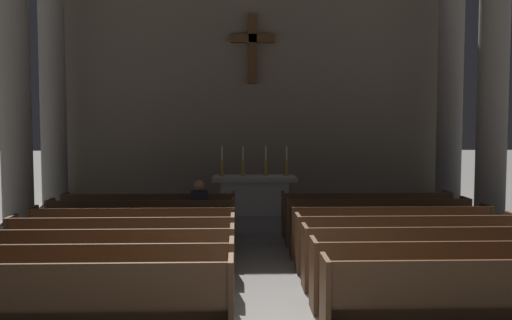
{
  "coord_description": "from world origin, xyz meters",
  "views": [
    {
      "loc": [
        -0.47,
        -6.4,
        2.5
      ],
      "look_at": [
        0.0,
        7.4,
        1.52
      ],
      "focal_mm": 40.5,
      "sensor_mm": 36.0,
      "label": 1
    }
  ],
  "objects": [
    {
      "name": "pew_right_row_5",
      "position": [
        2.31,
        3.84,
        0.48
      ],
      "size": [
        3.62,
        0.5,
        0.95
      ],
      "color": "brown",
      "rests_on": "ground"
    },
    {
      "name": "lone_worshipper",
      "position": [
        -1.2,
        4.84,
        0.69
      ],
      "size": [
        0.32,
        0.43,
        1.32
      ],
      "color": "#26262B",
      "rests_on": "ground"
    },
    {
      "name": "pew_left_row_7",
      "position": [
        -2.31,
        5.77,
        0.48
      ],
      "size": [
        3.62,
        0.5,
        0.95
      ],
      "color": "brown",
      "rests_on": "ground"
    },
    {
      "name": "pew_left_row_4",
      "position": [
        -2.31,
        2.87,
        0.48
      ],
      "size": [
        3.62,
        0.5,
        0.95
      ],
      "color": "brown",
      "rests_on": "ground"
    },
    {
      "name": "pew_right_row_4",
      "position": [
        2.31,
        2.87,
        0.48
      ],
      "size": [
        3.62,
        0.5,
        0.95
      ],
      "color": "brown",
      "rests_on": "ground"
    },
    {
      "name": "pew_left_row_5",
      "position": [
        -2.31,
        3.84,
        0.48
      ],
      "size": [
        3.62,
        0.5,
        0.95
      ],
      "color": "brown",
      "rests_on": "ground"
    },
    {
      "name": "altar",
      "position": [
        0.0,
        8.7,
        0.53
      ],
      "size": [
        2.2,
        0.9,
        1.01
      ],
      "color": "#BCB7AD",
      "rests_on": "ground"
    },
    {
      "name": "candlestick_outer_left",
      "position": [
        -0.85,
        8.7,
        1.27
      ],
      "size": [
        0.16,
        0.16,
        0.78
      ],
      "color": "#B79338",
      "rests_on": "altar"
    },
    {
      "name": "pew_right_row_7",
      "position": [
        2.31,
        5.77,
        0.48
      ],
      "size": [
        3.62,
        0.5,
        0.95
      ],
      "color": "brown",
      "rests_on": "ground"
    },
    {
      "name": "column_left_third",
      "position": [
        -5.36,
        6.59,
        3.48
      ],
      "size": [
        1.02,
        1.02,
        7.13
      ],
      "color": "gray",
      "rests_on": "ground"
    },
    {
      "name": "pew_left_row_6",
      "position": [
        -2.31,
        4.81,
        0.48
      ],
      "size": [
        3.62,
        0.5,
        0.95
      ],
      "color": "brown",
      "rests_on": "ground"
    },
    {
      "name": "pew_right_row_6",
      "position": [
        2.31,
        4.81,
        0.48
      ],
      "size": [
        3.62,
        0.5,
        0.95
      ],
      "color": "brown",
      "rests_on": "ground"
    },
    {
      "name": "candlestick_inner_left",
      "position": [
        -0.3,
        8.7,
        1.27
      ],
      "size": [
        0.16,
        0.16,
        0.78
      ],
      "color": "#B79338",
      "rests_on": "altar"
    },
    {
      "name": "candlestick_inner_right",
      "position": [
        0.3,
        8.7,
        1.27
      ],
      "size": [
        0.16,
        0.16,
        0.78
      ],
      "color": "#B79338",
      "rests_on": "altar"
    },
    {
      "name": "pew_left_row_1",
      "position": [
        -2.31,
        -0.04,
        0.48
      ],
      "size": [
        3.62,
        0.5,
        0.95
      ],
      "color": "brown",
      "rests_on": "ground"
    },
    {
      "name": "apse_with_cross",
      "position": [
        0.0,
        10.54,
        4.1
      ],
      "size": [
        11.8,
        0.49,
        8.2
      ],
      "color": "gray",
      "rests_on": "ground"
    },
    {
      "name": "pew_right_row_3",
      "position": [
        2.31,
        1.9,
        0.48
      ],
      "size": [
        3.62,
        0.5,
        0.95
      ],
      "color": "brown",
      "rests_on": "ground"
    },
    {
      "name": "column_left_fourth",
      "position": [
        -5.36,
        9.22,
        3.48
      ],
      "size": [
        1.02,
        1.02,
        7.13
      ],
      "color": "gray",
      "rests_on": "ground"
    },
    {
      "name": "pew_left_row_3",
      "position": [
        -2.31,
        1.9,
        0.48
      ],
      "size": [
        3.62,
        0.5,
        0.95
      ],
      "color": "brown",
      "rests_on": "ground"
    },
    {
      "name": "candlestick_outer_right",
      "position": [
        0.85,
        8.7,
        1.27
      ],
      "size": [
        0.16,
        0.16,
        0.78
      ],
      "color": "#B79338",
      "rests_on": "altar"
    },
    {
      "name": "pew_right_row_2",
      "position": [
        2.31,
        0.93,
        0.48
      ],
      "size": [
        3.62,
        0.5,
        0.95
      ],
      "color": "brown",
      "rests_on": "ground"
    },
    {
      "name": "pew_left_row_2",
      "position": [
        -2.31,
        0.93,
        0.48
      ],
      "size": [
        3.62,
        0.5,
        0.95
      ],
      "color": "brown",
      "rests_on": "ground"
    },
    {
      "name": "column_right_fourth",
      "position": [
        5.36,
        9.22,
        3.48
      ],
      "size": [
        1.02,
        1.02,
        7.13
      ],
      "color": "gray",
      "rests_on": "ground"
    },
    {
      "name": "column_right_third",
      "position": [
        5.36,
        6.59,
        3.48
      ],
      "size": [
        1.02,
        1.02,
        7.13
      ],
      "color": "gray",
      "rests_on": "ground"
    },
    {
      "name": "pew_right_row_1",
      "position": [
        2.31,
        -0.04,
        0.48
      ],
      "size": [
        3.62,
        0.5,
        0.95
      ],
      "color": "brown",
      "rests_on": "ground"
    }
  ]
}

